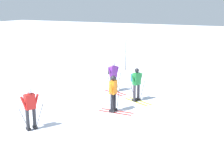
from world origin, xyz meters
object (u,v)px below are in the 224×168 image
at_px(skier_orange, 113,93).
at_px(skier_red, 30,107).
at_px(trail_marker_pole, 126,55).
at_px(skier_purple, 113,75).
at_px(skier_green, 136,83).

height_order(skier_orange, skier_red, same).
bearing_deg(skier_orange, trail_marker_pole, 110.86).
xyz_separation_m(skier_purple, skier_red, (-0.49, -6.21, -0.00)).
bearing_deg(skier_purple, skier_orange, -63.01).
distance_m(skier_orange, skier_green, 1.98).
bearing_deg(skier_purple, skier_green, -28.10).
height_order(skier_green, trail_marker_pole, trail_marker_pole).
height_order(skier_red, skier_green, same).
xyz_separation_m(skier_purple, skier_green, (1.79, -0.96, -0.00)).
height_order(skier_purple, skier_red, same).
xyz_separation_m(skier_purple, skier_orange, (1.48, -2.91, -0.04)).
relative_size(skier_purple, skier_orange, 1.00).
bearing_deg(skier_green, skier_orange, -99.07).
height_order(skier_purple, trail_marker_pole, trail_marker_pole).
bearing_deg(skier_red, skier_orange, 59.15).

